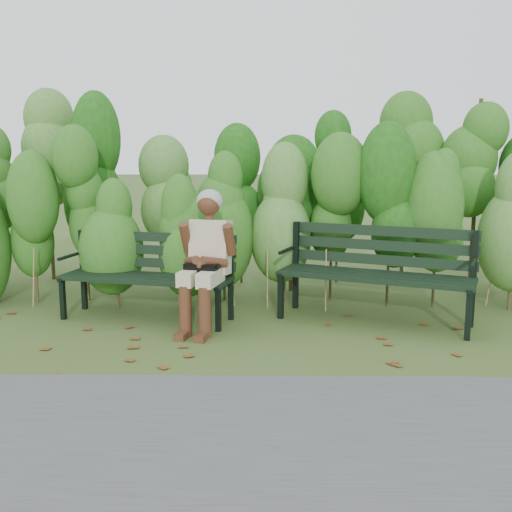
{
  "coord_description": "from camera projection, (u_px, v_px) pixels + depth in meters",
  "views": [
    {
      "loc": [
        0.09,
        -5.43,
        1.77
      ],
      "look_at": [
        0.0,
        0.35,
        0.75
      ],
      "focal_mm": 42.0,
      "sensor_mm": 36.0,
      "label": 1
    }
  ],
  "objects": [
    {
      "name": "bench_right",
      "position": [
        377.0,
        266.0,
        6.24
      ],
      "size": [
        2.07,
        1.35,
        0.99
      ],
      "color": "black",
      "rests_on": "ground"
    },
    {
      "name": "ground",
      "position": [
        255.0,
        340.0,
        5.66
      ],
      "size": [
        80.0,
        80.0,
        0.0
      ],
      "primitive_type": "plane",
      "color": "#435820"
    },
    {
      "name": "footpath",
      "position": [
        249.0,
        457.0,
        3.49
      ],
      "size": [
        60.0,
        2.5,
        0.01
      ],
      "primitive_type": "cube",
      "color": "#474749",
      "rests_on": "ground"
    },
    {
      "name": "hedge_band",
      "position": [
        258.0,
        193.0,
        7.27
      ],
      "size": [
        11.04,
        1.67,
        2.42
      ],
      "color": "#47381E",
      "rests_on": "ground"
    },
    {
      "name": "leaf_litter",
      "position": [
        209.0,
        348.0,
        5.43
      ],
      "size": [
        5.64,
        2.1,
        0.01
      ],
      "color": "brown",
      "rests_on": "ground"
    },
    {
      "name": "bench_left",
      "position": [
        150.0,
        269.0,
        6.36
      ],
      "size": [
        1.9,
        1.0,
        0.91
      ],
      "color": "black",
      "rests_on": "ground"
    },
    {
      "name": "seated_woman",
      "position": [
        206.0,
        252.0,
        5.97
      ],
      "size": [
        0.6,
        0.88,
        1.39
      ],
      "color": "beige",
      "rests_on": "ground"
    }
  ]
}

